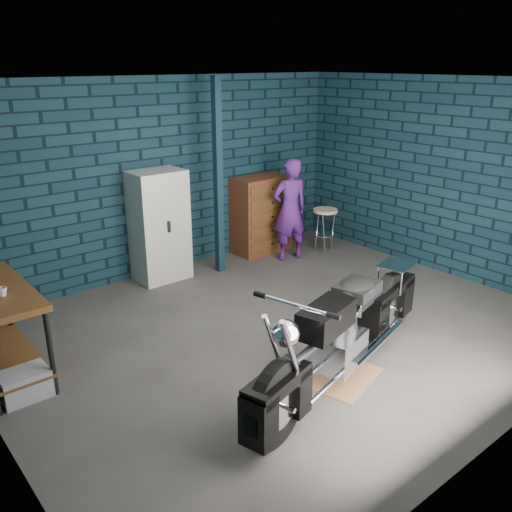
% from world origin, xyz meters
% --- Properties ---
extents(ground, '(6.00, 6.00, 0.00)m').
position_xyz_m(ground, '(0.00, 0.00, 0.00)').
color(ground, '#4E4B49').
rests_on(ground, ground).
extents(room_walls, '(6.02, 5.01, 2.71)m').
position_xyz_m(room_walls, '(0.00, 0.55, 1.90)').
color(room_walls, '#0F2632').
rests_on(room_walls, ground).
extents(support_post, '(0.10, 0.10, 2.70)m').
position_xyz_m(support_post, '(0.55, 1.95, 1.35)').
color(support_post, '#102433').
rests_on(support_post, ground).
extents(workbench, '(0.60, 1.40, 0.91)m').
position_xyz_m(workbench, '(-2.68, 1.02, 0.46)').
color(workbench, brown).
rests_on(workbench, ground).
extents(drip_mat, '(0.85, 0.72, 0.01)m').
position_xyz_m(drip_mat, '(-0.20, -1.08, 0.00)').
color(drip_mat, '#91623F').
rests_on(drip_mat, ground).
extents(motorcycle, '(2.67, 1.35, 1.14)m').
position_xyz_m(motorcycle, '(-0.20, -1.08, 0.57)').
color(motorcycle, black).
rests_on(motorcycle, ground).
extents(person, '(0.64, 0.50, 1.54)m').
position_xyz_m(person, '(1.67, 1.69, 0.77)').
color(person, '#55207A').
rests_on(person, ground).
extents(storage_bin, '(0.42, 0.30, 0.26)m').
position_xyz_m(storage_bin, '(-2.66, 0.52, 0.13)').
color(storage_bin, '#989CA1').
rests_on(storage_bin, ground).
extents(locker, '(0.71, 0.51, 1.52)m').
position_xyz_m(locker, '(-0.24, 2.23, 0.76)').
color(locker, silver).
rests_on(locker, ground).
extents(tool_chest, '(0.90, 0.50, 1.20)m').
position_xyz_m(tool_chest, '(1.57, 2.23, 0.60)').
color(tool_chest, brown).
rests_on(tool_chest, ground).
extents(shop_stool, '(0.49, 0.49, 0.69)m').
position_xyz_m(shop_stool, '(2.33, 1.58, 0.35)').
color(shop_stool, '#C0AD91').
rests_on(shop_stool, ground).
extents(cup_b, '(0.11, 0.11, 0.08)m').
position_xyz_m(cup_b, '(-2.66, 0.78, 0.95)').
color(cup_b, '#C0AD91').
rests_on(cup_b, workbench).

